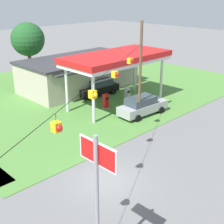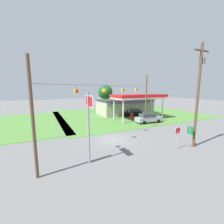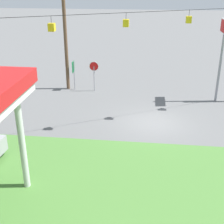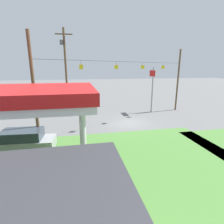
{
  "view_description": "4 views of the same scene",
  "coord_description": "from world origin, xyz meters",
  "px_view_note": "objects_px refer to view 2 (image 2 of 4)",
  "views": [
    {
      "loc": [
        -11.44,
        -12.14,
        11.21
      ],
      "look_at": [
        4.28,
        3.77,
        2.45
      ],
      "focal_mm": 50.0,
      "sensor_mm": 36.0,
      "label": 1
    },
    {
      "loc": [
        -8.4,
        -16.74,
        6.64
      ],
      "look_at": [
        1.74,
        4.27,
        2.91
      ],
      "focal_mm": 24.0,
      "sensor_mm": 36.0,
      "label": 2
    },
    {
      "loc": [
        0.46,
        18.55,
        8.65
      ],
      "look_at": [
        2.34,
        2.81,
        1.83
      ],
      "focal_mm": 50.0,
      "sensor_mm": 36.0,
      "label": 3
    },
    {
      "loc": [
        5.79,
        18.84,
        6.34
      ],
      "look_at": [
        2.15,
        0.58,
        1.59
      ],
      "focal_mm": 28.0,
      "sensor_mm": 36.0,
      "label": 4
    }
  ],
  "objects_px": {
    "car_at_pumps_rear": "(132,112)",
    "tree_behind_station": "(105,92)",
    "gas_station_canopy": "(139,97)",
    "fuel_pump_far": "(144,115)",
    "stop_sign_roadside": "(178,133)",
    "fuel_pump_near": "(132,116)",
    "utility_pole_main": "(198,91)",
    "route_sign": "(190,132)",
    "stop_sign_overhead": "(89,114)",
    "gas_station_store": "(125,106)",
    "car_at_pumps_front": "(148,118)"
  },
  "relations": [
    {
      "from": "car_at_pumps_rear",
      "to": "tree_behind_station",
      "type": "xyz_separation_m",
      "value": [
        -2.57,
        10.06,
        4.56
      ]
    },
    {
      "from": "gas_station_canopy",
      "to": "car_at_pumps_rear",
      "type": "bearing_deg",
      "value": 78.37
    },
    {
      "from": "fuel_pump_far",
      "to": "stop_sign_roadside",
      "type": "distance_m",
      "value": 16.84
    },
    {
      "from": "fuel_pump_near",
      "to": "tree_behind_station",
      "type": "height_order",
      "value": "tree_behind_station"
    },
    {
      "from": "fuel_pump_near",
      "to": "utility_pole_main",
      "type": "relative_size",
      "value": 0.13
    },
    {
      "from": "tree_behind_station",
      "to": "car_at_pumps_rear",
      "type": "bearing_deg",
      "value": -75.68
    },
    {
      "from": "stop_sign_roadside",
      "to": "route_sign",
      "type": "relative_size",
      "value": 1.04
    },
    {
      "from": "fuel_pump_far",
      "to": "car_at_pumps_rear",
      "type": "relative_size",
      "value": 0.29
    },
    {
      "from": "stop_sign_overhead",
      "to": "route_sign",
      "type": "height_order",
      "value": "stop_sign_overhead"
    },
    {
      "from": "fuel_pump_near",
      "to": "car_at_pumps_rear",
      "type": "bearing_deg",
      "value": 57.7
    },
    {
      "from": "car_at_pumps_rear",
      "to": "route_sign",
      "type": "height_order",
      "value": "route_sign"
    },
    {
      "from": "fuel_pump_near",
      "to": "stop_sign_roadside",
      "type": "xyz_separation_m",
      "value": [
        -4.11,
        -15.13,
        1.1
      ]
    },
    {
      "from": "fuel_pump_near",
      "to": "stop_sign_roadside",
      "type": "relative_size",
      "value": 0.61
    },
    {
      "from": "fuel_pump_far",
      "to": "car_at_pumps_rear",
      "type": "xyz_separation_m",
      "value": [
        -0.83,
        3.76,
        0.21
      ]
    },
    {
      "from": "fuel_pump_far",
      "to": "utility_pole_main",
      "type": "relative_size",
      "value": 0.13
    },
    {
      "from": "car_at_pumps_rear",
      "to": "route_sign",
      "type": "distance_m",
      "value": 19.67
    },
    {
      "from": "gas_station_store",
      "to": "fuel_pump_near",
      "type": "xyz_separation_m",
      "value": [
        -2.59,
        -7.39,
        -1.18
      ]
    },
    {
      "from": "gas_station_store",
      "to": "car_at_pumps_rear",
      "type": "relative_size",
      "value": 2.7
    },
    {
      "from": "gas_station_canopy",
      "to": "gas_station_store",
      "type": "relative_size",
      "value": 0.81
    },
    {
      "from": "car_at_pumps_rear",
      "to": "stop_sign_overhead",
      "type": "distance_m",
      "value": 24.13
    },
    {
      "from": "car_at_pumps_front",
      "to": "stop_sign_overhead",
      "type": "xyz_separation_m",
      "value": [
        -14.9,
        -10.18,
        3.46
      ]
    },
    {
      "from": "stop_sign_overhead",
      "to": "car_at_pumps_rear",
      "type": "bearing_deg",
      "value": 47.82
    },
    {
      "from": "gas_station_store",
      "to": "utility_pole_main",
      "type": "distance_m",
      "value": 23.67
    },
    {
      "from": "fuel_pump_far",
      "to": "gas_station_store",
      "type": "bearing_deg",
      "value": 94.75
    },
    {
      "from": "fuel_pump_far",
      "to": "utility_pole_main",
      "type": "distance_m",
      "value": 17.16
    },
    {
      "from": "gas_station_canopy",
      "to": "car_at_pumps_front",
      "type": "bearing_deg",
      "value": -95.44
    },
    {
      "from": "stop_sign_overhead",
      "to": "car_at_pumps_front",
      "type": "bearing_deg",
      "value": 34.34
    },
    {
      "from": "gas_station_canopy",
      "to": "stop_sign_roadside",
      "type": "bearing_deg",
      "value": -110.69
    },
    {
      "from": "gas_station_canopy",
      "to": "stop_sign_overhead",
      "type": "distance_m",
      "value": 20.67
    },
    {
      "from": "gas_station_store",
      "to": "route_sign",
      "type": "bearing_deg",
      "value": -102.32
    },
    {
      "from": "gas_station_canopy",
      "to": "stop_sign_overhead",
      "type": "bearing_deg",
      "value": -137.59
    },
    {
      "from": "gas_station_store",
      "to": "car_at_pumps_front",
      "type": "bearing_deg",
      "value": -96.89
    },
    {
      "from": "stop_sign_roadside",
      "to": "utility_pole_main",
      "type": "bearing_deg",
      "value": 171.97
    },
    {
      "from": "route_sign",
      "to": "utility_pole_main",
      "type": "distance_m",
      "value": 4.61
    },
    {
      "from": "gas_station_store",
      "to": "route_sign",
      "type": "distance_m",
      "value": 23.24
    },
    {
      "from": "stop_sign_roadside",
      "to": "stop_sign_overhead",
      "type": "xyz_separation_m",
      "value": [
        -9.54,
        1.19,
        2.61
      ]
    },
    {
      "from": "gas_station_store",
      "to": "utility_pole_main",
      "type": "bearing_deg",
      "value": -100.78
    },
    {
      "from": "fuel_pump_far",
      "to": "car_at_pumps_rear",
      "type": "height_order",
      "value": "car_at_pumps_rear"
    },
    {
      "from": "gas_station_canopy",
      "to": "car_at_pumps_front",
      "type": "height_order",
      "value": "gas_station_canopy"
    },
    {
      "from": "gas_station_store",
      "to": "stop_sign_overhead",
      "type": "xyz_separation_m",
      "value": [
        -16.25,
        -21.32,
        2.53
      ]
    },
    {
      "from": "stop_sign_roadside",
      "to": "utility_pole_main",
      "type": "height_order",
      "value": "utility_pole_main"
    },
    {
      "from": "gas_station_canopy",
      "to": "car_at_pumps_rear",
      "type": "distance_m",
      "value": 5.48
    },
    {
      "from": "fuel_pump_far",
      "to": "stop_sign_roadside",
      "type": "relative_size",
      "value": 0.61
    },
    {
      "from": "gas_station_store",
      "to": "fuel_pump_near",
      "type": "bearing_deg",
      "value": -109.33
    },
    {
      "from": "gas_station_canopy",
      "to": "fuel_pump_near",
      "type": "distance_m",
      "value": 4.42
    },
    {
      "from": "gas_station_store",
      "to": "stop_sign_overhead",
      "type": "distance_m",
      "value": 26.92
    },
    {
      "from": "car_at_pumps_front",
      "to": "stop_sign_roadside",
      "type": "distance_m",
      "value": 12.6
    },
    {
      "from": "gas_station_canopy",
      "to": "fuel_pump_far",
      "type": "bearing_deg",
      "value": -0.06
    },
    {
      "from": "gas_station_canopy",
      "to": "fuel_pump_near",
      "type": "relative_size",
      "value": 7.43
    },
    {
      "from": "stop_sign_roadside",
      "to": "stop_sign_overhead",
      "type": "distance_m",
      "value": 9.96
    }
  ]
}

